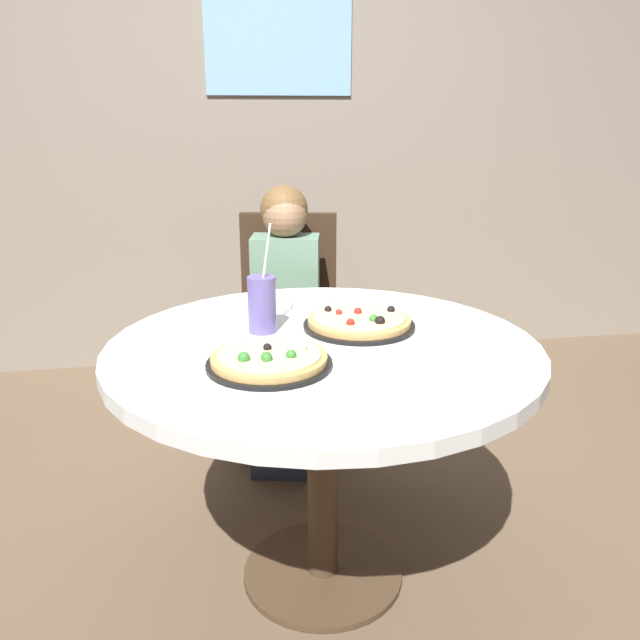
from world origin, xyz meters
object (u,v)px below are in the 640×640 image
object	(u,v)px
pizza_veggie	(359,322)
chair_wooden	(288,317)
dining_table	(323,378)
diner_child	(285,342)
soda_cup	(262,304)
plate_small	(306,300)
pizza_cheese	(269,360)

from	to	relation	value
pizza_veggie	chair_wooden	bearing A→B (deg)	97.40
pizza_veggie	dining_table	bearing A→B (deg)	-138.07
diner_child	soda_cup	world-z (taller)	diner_child
chair_wooden	plate_small	size ratio (longest dim) A/B	5.28
dining_table	pizza_veggie	world-z (taller)	pizza_veggie
pizza_veggie	pizza_cheese	xyz separation A→B (m)	(-0.29, -0.26, 0.00)
chair_wooden	dining_table	bearing A→B (deg)	-91.10
diner_child	soda_cup	distance (m)	0.74
chair_wooden	soda_cup	distance (m)	0.89
pizza_veggie	plate_small	world-z (taller)	pizza_veggie
dining_table	plate_small	size ratio (longest dim) A/B	6.50
diner_child	pizza_cheese	world-z (taller)	diner_child
diner_child	plate_small	bearing A→B (deg)	-85.10
pizza_cheese	plate_small	bearing A→B (deg)	72.53
chair_wooden	soda_cup	size ratio (longest dim) A/B	3.10
chair_wooden	pizza_veggie	distance (m)	0.87
dining_table	pizza_veggie	bearing A→B (deg)	41.93
dining_table	chair_wooden	bearing A→B (deg)	88.90
chair_wooden	pizza_veggie	xyz separation A→B (m)	(0.11, -0.83, 0.24)
chair_wooden	plate_small	distance (m)	0.58
pizza_cheese	pizza_veggie	bearing A→B (deg)	41.92
diner_child	soda_cup	xyz separation A→B (m)	(-0.14, -0.64, 0.35)
chair_wooden	pizza_veggie	size ratio (longest dim) A/B	2.94
dining_table	pizza_cheese	bearing A→B (deg)	-138.09
pizza_cheese	soda_cup	bearing A→B (deg)	88.47
pizza_veggie	pizza_cheese	size ratio (longest dim) A/B	1.04
pizza_cheese	soda_cup	distance (m)	0.28
dining_table	pizza_cheese	world-z (taller)	pizza_cheese
pizza_veggie	plate_small	size ratio (longest dim) A/B	1.80
soda_cup	plate_small	world-z (taller)	soda_cup
pizza_veggie	soda_cup	size ratio (longest dim) A/B	1.06
dining_table	pizza_veggie	xyz separation A→B (m)	(0.13, 0.11, 0.12)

